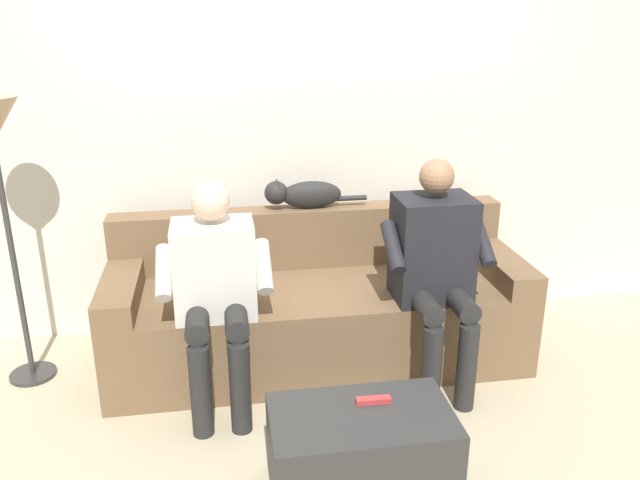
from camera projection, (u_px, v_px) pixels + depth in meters
The scene contains 8 objects.
ground_plane at pixel (341, 431), 3.04m from camera, with size 8.00×8.00×0.00m, color tan.
back_wall at pixel (302, 118), 3.77m from camera, with size 5.42×0.06×2.55m, color beige.
couch at pixel (317, 309), 3.62m from camera, with size 2.26×0.80×0.80m.
coffee_table at pixel (361, 453), 2.60m from camera, with size 0.73×0.43×0.37m.
person_left_seated at pixel (435, 261), 3.25m from camera, with size 0.54×0.54×1.19m.
person_right_seated at pixel (215, 282), 3.08m from camera, with size 0.54×0.53×1.13m.
cat_on_backrest at pixel (302, 194), 3.66m from camera, with size 0.59×0.13×0.17m.
remote_red at pixel (373, 400), 2.61m from camera, with size 0.14×0.04×0.02m, color #B73333.
Camera 1 is at (0.51, 3.11, 1.88)m, focal length 36.12 mm.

